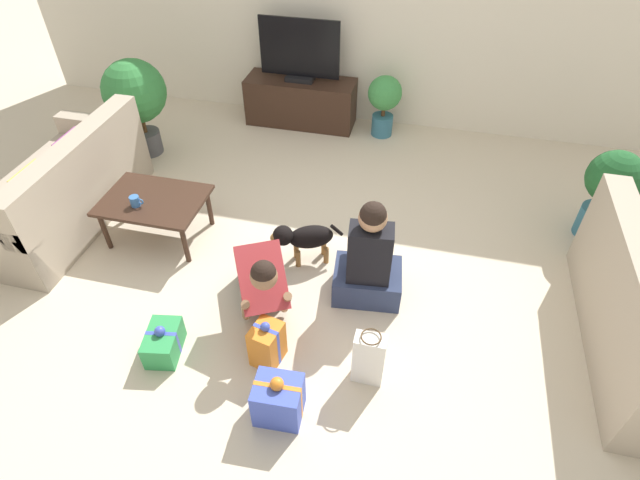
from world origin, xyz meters
name	(u,v)px	position (x,y,z in m)	size (l,w,h in m)	color
ground_plane	(321,265)	(0.00, 0.00, 0.00)	(16.00, 16.00, 0.00)	beige
wall_back	(379,7)	(0.00, 2.63, 1.30)	(8.40, 0.06, 2.60)	silver
sofa_left	(62,192)	(-2.42, 0.07, 0.30)	(0.86, 1.77, 0.85)	tan
coffee_table	(154,203)	(-1.48, 0.05, 0.36)	(0.86, 0.63, 0.41)	#382319
tv_console	(301,102)	(-0.80, 2.34, 0.27)	(1.26, 0.44, 0.54)	#382319
tv	(300,53)	(-0.80, 2.34, 0.84)	(0.90, 0.20, 0.68)	black
potted_plant_corner_right	(610,187)	(2.27, 0.97, 0.52)	(0.46, 0.46, 0.84)	#336B84
potted_plant_back_right	(384,100)	(0.18, 2.29, 0.43)	(0.38, 0.38, 0.70)	#336B84
potted_plant_corner_left	(135,95)	(-2.27, 1.31, 0.67)	(0.64, 0.64, 1.04)	#4C4C51
person_kneeling	(261,280)	(-0.32, -0.57, 0.33)	(0.63, 0.81, 0.76)	#23232D
person_sitting	(369,263)	(0.43, -0.23, 0.35)	(0.56, 0.52, 0.93)	#283351
dog	(304,237)	(-0.15, 0.03, 0.26)	(0.57, 0.33, 0.39)	black
gift_box_a	(164,342)	(-0.87, -1.11, 0.11)	(0.27, 0.36, 0.27)	#2D934C
gift_box_b	(267,344)	(-0.14, -0.99, 0.17)	(0.23, 0.25, 0.39)	orange
gift_box_c	(279,400)	(0.06, -1.37, 0.16)	(0.31, 0.26, 0.38)	#3D51BC
gift_bag_a	(369,358)	(0.56, -0.98, 0.22)	(0.21, 0.14, 0.45)	white
mug	(135,201)	(-1.57, -0.07, 0.45)	(0.12, 0.08, 0.09)	#386BAD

